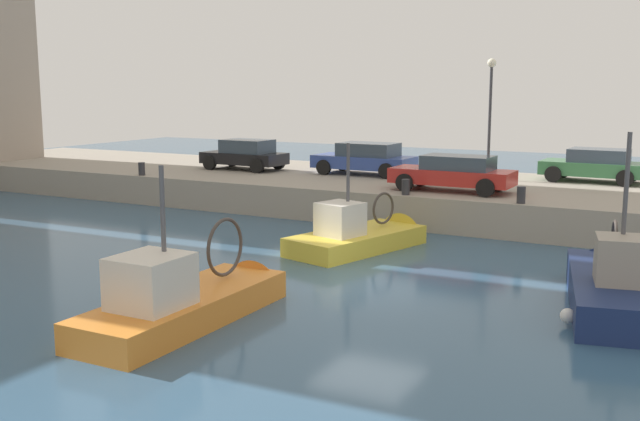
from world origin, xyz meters
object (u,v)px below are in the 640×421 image
at_px(parked_car_black, 245,154).
at_px(parked_car_red, 454,173).
at_px(mooring_bollard_mid, 406,187).
at_px(mooring_bollard_north, 142,169).
at_px(fishing_boat_navy, 615,300).
at_px(fishing_boat_yellow, 365,244).
at_px(quay_streetlamp, 490,98).
at_px(fishing_boat_orange, 193,311).
at_px(parked_car_green, 595,165).
at_px(parked_car_blue, 365,158).
at_px(mooring_bollard_south, 521,195).

distance_m(parked_car_black, parked_car_red, 10.78).
bearing_deg(parked_car_red, mooring_bollard_mid, 143.83).
distance_m(parked_car_red, mooring_bollard_north, 13.29).
relative_size(fishing_boat_navy, fishing_boat_yellow, 1.13).
bearing_deg(parked_car_red, fishing_boat_yellow, 167.92).
height_order(mooring_bollard_mid, quay_streetlamp, quay_streetlamp).
height_order(fishing_boat_orange, parked_car_green, fishing_boat_orange).
bearing_deg(fishing_boat_yellow, mooring_bollard_north, 73.86).
distance_m(fishing_boat_navy, parked_car_black, 19.94).
height_order(parked_car_blue, mooring_bollard_north, parked_car_blue).
relative_size(fishing_boat_yellow, parked_car_blue, 1.32).
bearing_deg(fishing_boat_orange, fishing_boat_yellow, -1.78).
relative_size(fishing_boat_orange, parked_car_green, 1.57).
relative_size(parked_car_green, quay_streetlamp, 0.82).
bearing_deg(parked_car_red, parked_car_black, 77.79).
bearing_deg(mooring_bollard_mid, parked_car_black, 67.36).
bearing_deg(mooring_bollard_mid, parked_car_green, -37.61).
distance_m(mooring_bollard_mid, quay_streetlamp, 6.52).
relative_size(fishing_boat_orange, mooring_bollard_mid, 11.33).
bearing_deg(parked_car_blue, mooring_bollard_south, -121.40).
height_order(parked_car_green, quay_streetlamp, quay_streetlamp).
distance_m(fishing_boat_orange, fishing_boat_navy, 9.59).
bearing_deg(parked_car_green, parked_car_black, 101.23).
bearing_deg(fishing_boat_yellow, parked_car_red, -12.08).
xyz_separation_m(mooring_bollard_mid, mooring_bollard_north, (0.00, 12.00, 0.00)).
xyz_separation_m(fishing_boat_orange, parked_car_black, (15.63, 9.19, 1.73)).
height_order(parked_car_black, mooring_bollard_mid, parked_car_black).
xyz_separation_m(fishing_boat_orange, parked_car_blue, (16.47, 3.60, 1.73)).
relative_size(parked_car_red, quay_streetlamp, 0.90).
bearing_deg(parked_car_green, mooring_bollard_north, 111.52).
distance_m(parked_car_green, parked_car_blue, 9.24).
height_order(fishing_boat_navy, mooring_bollard_north, fishing_boat_navy).
xyz_separation_m(fishing_boat_orange, parked_car_red, (13.35, -1.35, 1.71)).
distance_m(fishing_boat_yellow, parked_car_black, 12.13).
bearing_deg(fishing_boat_yellow, quay_streetlamp, -7.50).
relative_size(fishing_boat_navy, mooring_bollard_mid, 11.72).
xyz_separation_m(parked_car_red, parked_car_blue, (3.12, 4.95, 0.03)).
bearing_deg(parked_car_green, fishing_boat_navy, -169.27).
distance_m(fishing_boat_navy, fishing_boat_yellow, 8.10).
xyz_separation_m(parked_car_blue, mooring_bollard_south, (-4.74, -7.77, -0.43)).
relative_size(parked_car_black, parked_car_red, 0.88).
height_order(mooring_bollard_south, mooring_bollard_north, same).
distance_m(mooring_bollard_south, mooring_bollard_north, 16.00).
relative_size(fishing_boat_orange, fishing_boat_navy, 0.97).
relative_size(fishing_boat_yellow, parked_car_green, 1.44).
bearing_deg(fishing_boat_orange, parked_car_blue, 12.34).
bearing_deg(mooring_bollard_north, mooring_bollard_south, -90.00).
bearing_deg(fishing_boat_navy, parked_car_green, 10.73).
bearing_deg(fishing_boat_orange, parked_car_red, -5.78).
bearing_deg(mooring_bollard_north, fishing_boat_yellow, -106.14).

